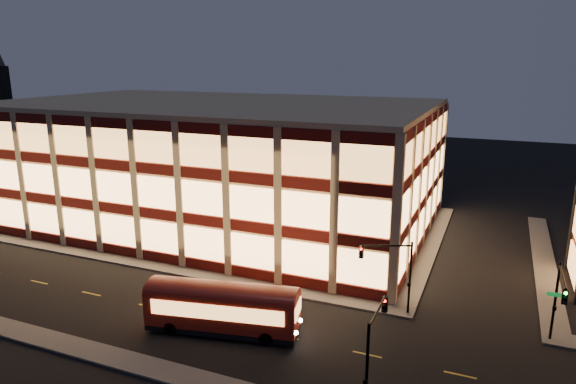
% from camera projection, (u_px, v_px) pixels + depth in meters
% --- Properties ---
extents(ground, '(200.00, 200.00, 0.00)m').
position_uv_depth(ground, '(154.00, 271.00, 48.26)').
color(ground, black).
rests_on(ground, ground).
extents(sidewalk_office_south, '(54.00, 2.00, 0.15)m').
position_uv_depth(sidewalk_office_south, '(135.00, 262.00, 50.26)').
color(sidewalk_office_south, '#514F4C').
rests_on(sidewalk_office_south, ground).
extents(sidewalk_office_east, '(2.00, 30.00, 0.15)m').
position_uv_depth(sidewalk_office_east, '(430.00, 245.00, 54.80)').
color(sidewalk_office_east, '#514F4C').
rests_on(sidewalk_office_east, ground).
extents(sidewalk_tower_west, '(2.00, 30.00, 0.15)m').
position_uv_depth(sidewalk_tower_west, '(544.00, 260.00, 50.68)').
color(sidewalk_tower_west, '#514F4C').
rests_on(sidewalk_tower_west, ground).
extents(sidewalk_near, '(100.00, 2.00, 0.15)m').
position_uv_depth(sidewalk_near, '(42.00, 338.00, 36.64)').
color(sidewalk_near, '#514F4C').
rests_on(sidewalk_near, ground).
extents(office_building, '(50.45, 30.45, 14.50)m').
position_uv_depth(office_building, '(217.00, 161.00, 62.63)').
color(office_building, tan).
rests_on(office_building, ground).
extents(traffic_signal_far, '(3.79, 1.87, 6.00)m').
position_uv_depth(traffic_signal_far, '(392.00, 265.00, 39.12)').
color(traffic_signal_far, black).
rests_on(traffic_signal_far, ground).
extents(traffic_signal_right, '(1.20, 4.37, 6.00)m').
position_uv_depth(traffic_signal_right, '(559.00, 296.00, 34.13)').
color(traffic_signal_right, black).
rests_on(traffic_signal_right, ground).
extents(traffic_signal_near, '(0.32, 4.45, 6.00)m').
position_uv_depth(traffic_signal_near, '(374.00, 341.00, 28.58)').
color(traffic_signal_near, black).
rests_on(traffic_signal_near, ground).
extents(trolley_bus, '(11.42, 4.90, 3.76)m').
position_uv_depth(trolley_bus, '(222.00, 305.00, 37.15)').
color(trolley_bus, maroon).
rests_on(trolley_bus, ground).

